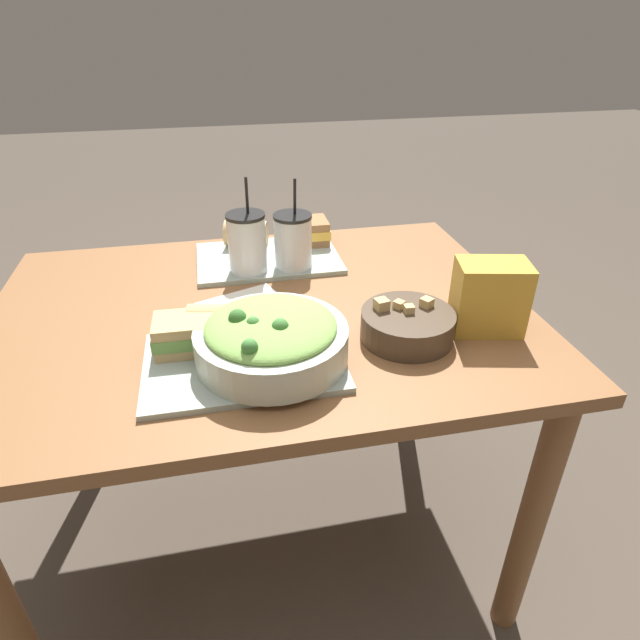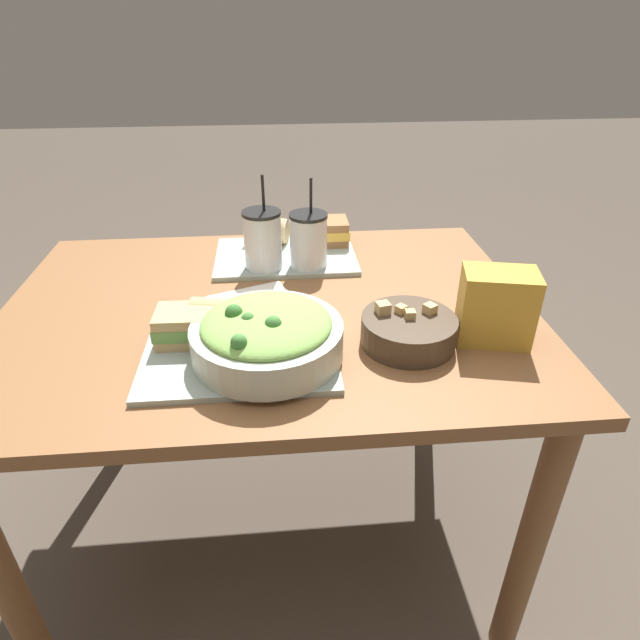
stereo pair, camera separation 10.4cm
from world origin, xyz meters
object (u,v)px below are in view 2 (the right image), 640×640
soup_bowl (408,329)px  sandwich_far (324,231)px  napkin_folded (252,301)px  drink_cup_dark (263,241)px  baguette_near (226,316)px  drink_cup_red (309,241)px  baguette_far (268,230)px  salad_bowl (265,334)px  chip_bag (496,307)px  sandwich_near (189,326)px

soup_bowl → sandwich_far: bearing=103.1°
sandwich_far → napkin_folded: 0.35m
drink_cup_dark → napkin_folded: bearing=-100.1°
baguette_near → drink_cup_red: bearing=-20.2°
soup_bowl → baguette_far: bearing=117.4°
napkin_folded → soup_bowl: bearing=-33.1°
salad_bowl → chip_bag: chip_bag is taller
baguette_far → chip_bag: size_ratio=0.79×
drink_cup_dark → napkin_folded: (-0.03, -0.15, -0.08)m
soup_bowl → drink_cup_dark: bearing=128.2°
drink_cup_dark → baguette_far: bearing=85.2°
salad_bowl → napkin_folded: size_ratio=1.31×
soup_bowl → sandwich_far: (-0.11, 0.50, 0.01)m
baguette_far → drink_cup_red: size_ratio=0.55×
salad_bowl → napkin_folded: bearing=97.4°
soup_bowl → napkin_folded: soup_bowl is taller
baguette_far → napkin_folded: (-0.04, -0.31, -0.04)m
soup_bowl → chip_bag: 0.17m
sandwich_near → chip_bag: (0.59, -0.03, 0.03)m
sandwich_near → sandwich_far: size_ratio=1.01×
drink_cup_red → baguette_near: bearing=-121.8°
soup_bowl → baguette_far: (-0.27, 0.51, 0.02)m
soup_bowl → napkin_folded: (-0.31, 0.20, -0.03)m
soup_bowl → chip_bag: (0.17, 0.00, 0.04)m
baguette_near → drink_cup_red: size_ratio=0.65×
chip_bag → sandwich_far: bearing=132.4°
soup_bowl → drink_cup_red: 0.39m
drink_cup_red → soup_bowl: bearing=-64.6°
sandwich_near → chip_bag: 0.59m
soup_bowl → sandwich_far: size_ratio=1.43×
drink_cup_dark → drink_cup_red: bearing=-0.0°
baguette_near → baguette_far: size_ratio=1.19×
sandwich_far → napkin_folded: (-0.19, -0.30, -0.04)m
baguette_near → napkin_folded: (0.04, 0.14, -0.04)m
sandwich_near → napkin_folded: sandwich_near is taller
sandwich_near → drink_cup_red: drink_cup_red is taller
chip_bag → soup_bowl: bearing=-167.1°
salad_bowl → baguette_far: (0.01, 0.54, -0.01)m
salad_bowl → drink_cup_dark: 0.39m
sandwich_near → napkin_folded: size_ratio=0.61×
baguette_near → chip_bag: bearing=-84.7°
baguette_near → sandwich_far: baguette_near is taller
baguette_near → sandwich_far: bearing=-16.8°
salad_bowl → soup_bowl: 0.28m
baguette_far → sandwich_near: bearing=177.1°
soup_bowl → sandwich_far: 0.51m
salad_bowl → sandwich_near: bearing=155.6°
drink_cup_red → napkin_folded: 0.22m
sandwich_far → baguette_far: 0.15m
salad_bowl → drink_cup_red: drink_cup_red is taller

